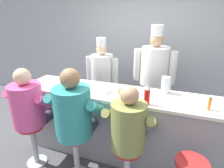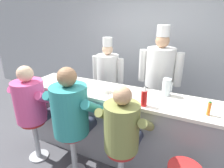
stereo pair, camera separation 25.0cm
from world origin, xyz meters
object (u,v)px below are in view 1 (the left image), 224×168
(ketchup_bottle_red, at_px, (147,95))
(cook_in_whites_far, at_px, (154,75))
(breakfast_plate, at_px, (78,88))
(diner_seated_pink, at_px, (30,107))
(coffee_mug_tan, at_px, (120,90))
(water_pitcher_clear, at_px, (165,85))
(cook_in_whites_near, at_px, (102,77))
(diner_seated_teal, at_px, (75,114))
(cereal_bowl, at_px, (106,91))
(hot_sauce_bottle_orange, at_px, (209,104))
(diner_seated_olive, at_px, (129,129))

(ketchup_bottle_red, relative_size, cook_in_whites_far, 0.13)
(breakfast_plate, bearing_deg, diner_seated_pink, -132.24)
(coffee_mug_tan, bearing_deg, ketchup_bottle_red, -26.26)
(breakfast_plate, bearing_deg, water_pitcher_clear, 12.98)
(cook_in_whites_near, relative_size, cook_in_whites_far, 0.88)
(diner_seated_pink, xyz_separation_m, diner_seated_teal, (0.67, 0.00, 0.03))
(cook_in_whites_near, bearing_deg, cook_in_whites_far, 3.82)
(cereal_bowl, distance_m, diner_seated_teal, 0.55)
(diner_seated_teal, relative_size, cook_in_whites_far, 0.79)
(water_pitcher_clear, bearing_deg, ketchup_bottle_red, -112.33)
(cook_in_whites_near, bearing_deg, hot_sauce_bottle_orange, -30.22)
(cereal_bowl, xyz_separation_m, cook_in_whites_near, (-0.44, 0.91, -0.14))
(ketchup_bottle_red, xyz_separation_m, diner_seated_olive, (-0.12, -0.34, -0.27))
(water_pitcher_clear, relative_size, coffee_mug_tan, 1.65)
(breakfast_plate, height_order, coffee_mug_tan, coffee_mug_tan)
(hot_sauce_bottle_orange, distance_m, diner_seated_teal, 1.53)
(ketchup_bottle_red, relative_size, cook_in_whites_near, 0.15)
(diner_seated_olive, height_order, cook_in_whites_near, cook_in_whites_near)
(hot_sauce_bottle_orange, xyz_separation_m, diner_seated_olive, (-0.79, -0.43, -0.23))
(breakfast_plate, height_order, diner_seated_teal, diner_seated_teal)
(water_pitcher_clear, distance_m, breakfast_plate, 1.22)
(diner_seated_teal, relative_size, diner_seated_olive, 1.08)
(cook_in_whites_near, bearing_deg, diner_seated_pink, -107.04)
(water_pitcher_clear, xyz_separation_m, cereal_bowl, (-0.75, -0.26, -0.09))
(hot_sauce_bottle_orange, height_order, breakfast_plate, hot_sauce_bottle_orange)
(diner_seated_olive, bearing_deg, ketchup_bottle_red, 70.56)
(coffee_mug_tan, height_order, diner_seated_pink, diner_seated_pink)
(water_pitcher_clear, height_order, diner_seated_teal, diner_seated_teal)
(ketchup_bottle_red, bearing_deg, cereal_bowl, 164.10)
(coffee_mug_tan, height_order, cook_in_whites_far, cook_in_whites_far)
(cereal_bowl, bearing_deg, cook_in_whites_far, 62.41)
(hot_sauce_bottle_orange, distance_m, cereal_bowl, 1.26)
(hot_sauce_bottle_orange, relative_size, cook_in_whites_near, 0.10)
(hot_sauce_bottle_orange, xyz_separation_m, breakfast_plate, (-1.68, 0.06, -0.06))
(water_pitcher_clear, relative_size, diner_seated_pink, 0.16)
(water_pitcher_clear, height_order, coffee_mug_tan, water_pitcher_clear)
(water_pitcher_clear, distance_m, diner_seated_olive, 0.86)
(water_pitcher_clear, height_order, cook_in_whites_far, cook_in_whites_far)
(breakfast_plate, relative_size, cereal_bowl, 1.78)
(cereal_bowl, relative_size, cook_in_whites_near, 0.09)
(ketchup_bottle_red, relative_size, diner_seated_olive, 0.18)
(hot_sauce_bottle_orange, bearing_deg, diner_seated_pink, -168.70)
(hot_sauce_bottle_orange, bearing_deg, cook_in_whites_near, 149.78)
(cook_in_whites_far, bearing_deg, diner_seated_teal, -115.90)
(water_pitcher_clear, distance_m, cook_in_whites_far, 0.76)
(diner_seated_pink, distance_m, cook_in_whites_far, 2.02)
(cereal_bowl, xyz_separation_m, coffee_mug_tan, (0.19, 0.03, 0.02))
(ketchup_bottle_red, bearing_deg, hot_sauce_bottle_orange, 7.62)
(cook_in_whites_far, bearing_deg, hot_sauce_bottle_orange, -54.60)
(coffee_mug_tan, distance_m, cook_in_whites_far, 1.00)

